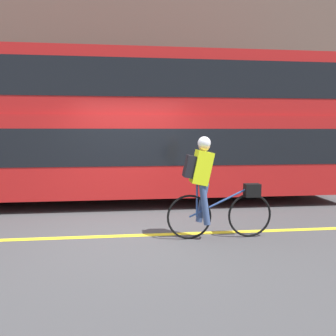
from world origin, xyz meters
The scene contains 6 objects.
ground_plane centered at (0.00, 0.00, 0.00)m, with size 80.00×80.00×0.00m, color #424244.
road_center_line centered at (0.00, -0.09, 0.00)m, with size 50.00×0.14×0.01m, color yellow.
sidewalk_curb centered at (0.00, 5.18, 0.07)m, with size 60.00×1.85×0.14m.
building_facade centered at (0.00, 6.25, 3.85)m, with size 60.00×0.30×7.70m.
bus centered at (-0.52, 2.82, 2.00)m, with size 11.64×2.48×3.60m.
cyclist_on_bike centered at (1.33, -0.37, 0.91)m, with size 1.79×0.32×1.70m.
Camera 1 is at (0.04, -5.58, 1.78)m, focal length 35.00 mm.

